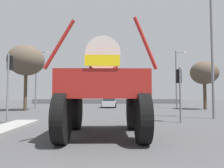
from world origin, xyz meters
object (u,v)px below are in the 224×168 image
Objects in this scene: streetlight_far_left at (37,76)px; bare_tree_left at (26,61)px; traffic_signal_near_right at (179,82)px; streetlight_far_right at (177,76)px; oversize_sprayer at (103,88)px; traffic_signal_near_left at (9,73)px; streetlight_near_right at (214,50)px; bare_tree_right at (204,73)px; sedan_ahead at (109,102)px.

bare_tree_left is (-0.00, -3.70, 1.33)m from streetlight_far_left.
streetlight_far_right is at bearing 71.73° from traffic_signal_near_right.
streetlight_far_left is at bearing 26.06° from oversize_sprayer.
streetlight_near_right is (13.39, 1.90, 1.87)m from traffic_signal_near_left.
bare_tree_left is at bearing -90.03° from streetlight_far_left.
streetlight_far_left reaches higher than bare_tree_right.
streetlight_far_right reaches higher than traffic_signal_near_left.
streetlight_far_right is (8.86, -1.60, 3.45)m from sedan_ahead.
oversize_sprayer is 0.69× the size of streetlight_far_left.
traffic_signal_near_right is 19.04m from streetlight_far_left.
streetlight_far_right is at bearing 14.29° from bare_tree_left.
bare_tree_left is at bearing -175.50° from bare_tree_right.
streetlight_near_right is 1.56× the size of bare_tree_right.
bare_tree_right is at bearing -6.01° from streetlight_far_left.
streetlight_near_right is 1.26× the size of bare_tree_left.
streetlight_near_right is (3.17, 1.89, 2.44)m from traffic_signal_near_right.
traffic_signal_near_left is 13.65m from streetlight_near_right.
bare_tree_right is (11.59, 15.64, 2.32)m from oversize_sprayer.
sedan_ahead is 1.02× the size of traffic_signal_near_left.
streetlight_far_right is at bearing -26.31° from oversize_sprayer.
streetlight_far_left reaches higher than sedan_ahead.
traffic_signal_near_left reaches higher than traffic_signal_near_right.
streetlight_far_right is (15.05, 14.61, 1.17)m from traffic_signal_near_left.
oversize_sprayer is at bearing -35.17° from traffic_signal_near_left.
streetlight_far_right reaches higher than traffic_signal_near_right.
streetlight_near_right is at bearing 8.07° from traffic_signal_near_left.
sedan_ahead is (0.50, 20.22, -1.23)m from oversize_sprayer.
streetlight_far_left is 3.94m from bare_tree_left.
oversize_sprayer is 0.66× the size of streetlight_far_right.
bare_tree_left reaches higher than bare_tree_right.
bare_tree_left is at bearing -165.71° from streetlight_far_right.
streetlight_far_right reaches higher than oversize_sprayer.
bare_tree_left reaches higher than traffic_signal_near_right.
sedan_ahead is at bearing 15.21° from streetlight_far_left.
streetlight_near_right reaches higher than traffic_signal_near_right.
traffic_signal_near_right is at bearing -121.23° from bare_tree_right.
oversize_sprayer is 0.56× the size of streetlight_near_right.
traffic_signal_near_left is 0.57× the size of streetlight_far_left.
traffic_signal_near_right is 0.46× the size of streetlight_far_left.
traffic_signal_near_right is at bearing -48.12° from oversize_sprayer.
traffic_signal_near_right is at bearing -37.50° from bare_tree_left.
streetlight_far_right is at bearing 2.74° from streetlight_far_left.
bare_tree_left is (-2.86, 10.05, 2.37)m from traffic_signal_near_left.
bare_tree_right is (3.88, 9.74, -0.60)m from streetlight_near_right.
traffic_signal_near_left is 0.72× the size of bare_tree_right.
traffic_signal_near_right is at bearing -108.27° from streetlight_far_right.
sedan_ahead is 9.65m from streetlight_far_right.
streetlight_far_left is at bearing 108.87° from sedan_ahead.
traffic_signal_near_left is 20.86m from bare_tree_right.
sedan_ahead is 0.58× the size of streetlight_far_left.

